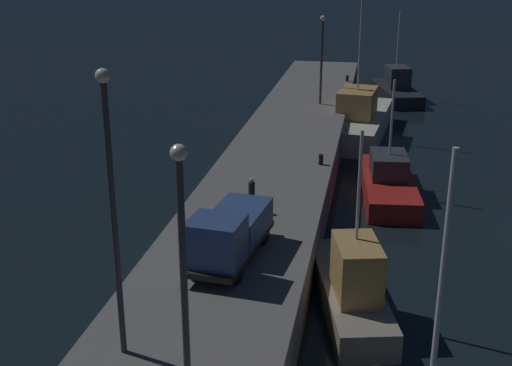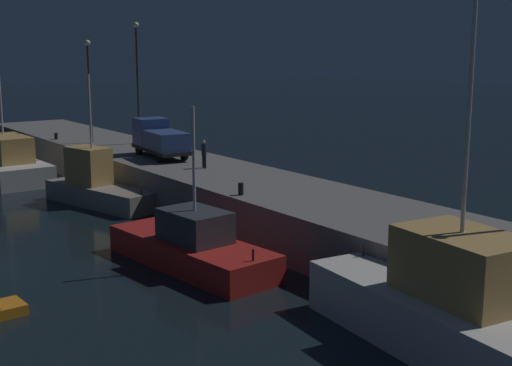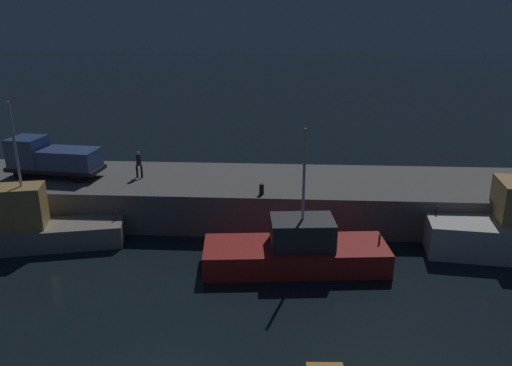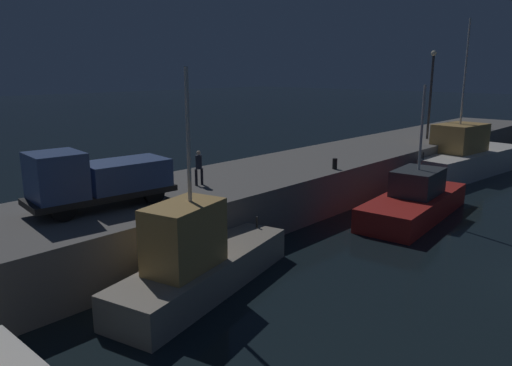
{
  "view_description": "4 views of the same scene",
  "coord_description": "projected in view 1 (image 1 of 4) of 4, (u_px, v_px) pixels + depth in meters",
  "views": [
    {
      "loc": [
        -35.52,
        9.66,
        15.15
      ],
      "look_at": [
        -0.64,
        16.1,
        2.34
      ],
      "focal_mm": 47.05,
      "sensor_mm": 36.0,
      "label": 1
    },
    {
      "loc": [
        31.28,
        -6.6,
        9.81
      ],
      "look_at": [
        0.75,
        15.27,
        2.49
      ],
      "focal_mm": 48.47,
      "sensor_mm": 36.0,
      "label": 2
    },
    {
      "loc": [
        4.21,
        -14.62,
        12.47
      ],
      "look_at": [
        2.4,
        15.62,
        2.22
      ],
      "focal_mm": 35.03,
      "sensor_mm": 36.0,
      "label": 3
    },
    {
      "loc": [
        -20.55,
        -2.77,
        8.15
      ],
      "look_at": [
        -0.54,
        15.86,
        1.75
      ],
      "focal_mm": 34.11,
      "sensor_mm": 36.0,
      "label": 4
    }
  ],
  "objects": [
    {
      "name": "pier_quay",
      "position": [
        267.0,
        198.0,
        38.59
      ],
      "size": [
        79.38,
        7.04,
        2.49
      ],
      "color": "slate",
      "rests_on": "ground"
    },
    {
      "name": "fishing_trawler_red",
      "position": [
        388.0,
        182.0,
        42.07
      ],
      "size": [
        9.66,
        3.94,
        7.35
      ],
      "color": "red",
      "rests_on": "ground"
    },
    {
      "name": "fishing_boat_blue",
      "position": [
        357.0,
        120.0,
        54.89
      ],
      "size": [
        13.3,
        5.69,
        11.84
      ],
      "color": "silver",
      "rests_on": "ground"
    },
    {
      "name": "fishing_boat_orange",
      "position": [
        352.0,
        286.0,
        28.76
      ],
      "size": [
        9.08,
        4.37,
        8.25
      ],
      "color": "gray",
      "rests_on": "ground"
    },
    {
      "name": "fishing_trawler_green",
      "position": [
        396.0,
        89.0,
        67.72
      ],
      "size": [
        10.07,
        5.49,
        8.65
      ],
      "color": "#232328",
      "rests_on": "ground"
    },
    {
      "name": "lamp_post_west",
      "position": [
        183.0,
        266.0,
        17.55
      ],
      "size": [
        0.44,
        0.44,
        7.98
      ],
      "color": "#38383D",
      "rests_on": "pier_quay"
    },
    {
      "name": "lamp_post_east",
      "position": [
        112.0,
        199.0,
        20.15
      ],
      "size": [
        0.44,
        0.44,
        9.32
      ],
      "color": "#38383D",
      "rests_on": "pier_quay"
    },
    {
      "name": "lamp_post_central",
      "position": [
        322.0,
        53.0,
        53.94
      ],
      "size": [
        0.44,
        0.44,
        7.14
      ],
      "color": "#38383D",
      "rests_on": "pier_quay"
    },
    {
      "name": "utility_truck",
      "position": [
        229.0,
        233.0,
        27.77
      ],
      "size": [
        6.22,
        2.75,
        2.53
      ],
      "color": "black",
      "rests_on": "pier_quay"
    },
    {
      "name": "dockworker",
      "position": [
        252.0,
        192.0,
        33.08
      ],
      "size": [
        0.46,
        0.37,
        1.74
      ],
      "color": "black",
      "rests_on": "pier_quay"
    },
    {
      "name": "bollard_west",
      "position": [
        347.0,
        78.0,
        64.3
      ],
      "size": [
        0.28,
        0.28,
        0.55
      ],
      "primitive_type": "cylinder",
      "color": "black",
      "rests_on": "pier_quay"
    },
    {
      "name": "bollard_east",
      "position": [
        321.0,
        160.0,
        40.26
      ],
      "size": [
        0.28,
        0.28,
        0.62
      ],
      "primitive_type": "cylinder",
      "color": "black",
      "rests_on": "pier_quay"
    }
  ]
}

